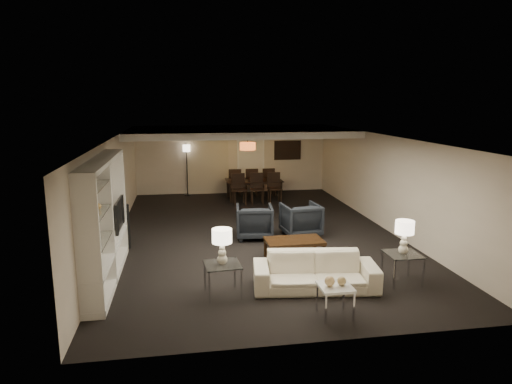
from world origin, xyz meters
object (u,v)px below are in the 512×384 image
(side_table_left, at_px, (223,279))
(chair_fr, at_px, (267,181))
(armchair_right, at_px, (301,220))
(table_lamp_right, at_px, (404,237))
(side_table_right, at_px, (402,268))
(chair_fl, at_px, (235,182))
(chair_nr, at_px, (275,188))
(floor_lamp, at_px, (187,170))
(chair_nm, at_px, (257,189))
(armchair_left, at_px, (254,222))
(television, at_px, (114,214))
(coffee_table, at_px, (294,249))
(marble_table, at_px, (335,301))
(vase_amber, at_px, (97,205))
(floor_speaker, at_px, (127,226))
(chair_nl, at_px, (239,189))
(pendant_light, at_px, (248,146))
(sofa, at_px, (315,271))
(chair_fm, at_px, (251,182))
(vase_blue, at_px, (96,238))
(dining_table, at_px, (254,190))
(table_lamp_left, at_px, (222,247))

(side_table_left, height_order, chair_fr, chair_fr)
(armchair_right, distance_m, table_lamp_right, 3.51)
(side_table_right, xyz_separation_m, chair_fl, (-2.19, 8.43, 0.22))
(chair_nr, bearing_deg, floor_lamp, 149.10)
(armchair_right, height_order, chair_nm, chair_nm)
(armchair_left, distance_m, television, 3.50)
(chair_nm, bearing_deg, table_lamp_right, -73.58)
(coffee_table, xyz_separation_m, marble_table, (-0.00, -2.70, 0.04))
(vase_amber, height_order, floor_speaker, vase_amber)
(television, bearing_deg, vase_amber, 178.96)
(marble_table, xyz_separation_m, chair_nm, (0.11, 8.23, 0.25))
(chair_nl, bearing_deg, armchair_right, -77.50)
(pendant_light, bearing_deg, chair_fr, 54.56)
(sofa, relative_size, armchair_left, 2.45)
(armchair_right, distance_m, chair_nl, 3.98)
(armchair_left, distance_m, marble_table, 4.44)
(floor_speaker, bearing_deg, coffee_table, -40.25)
(marble_table, distance_m, television, 4.95)
(chair_nm, distance_m, floor_lamp, 2.88)
(armchair_left, bearing_deg, coffee_table, 115.65)
(coffee_table, height_order, side_table_right, side_table_right)
(side_table_left, distance_m, chair_fm, 8.63)
(sofa, xyz_separation_m, coffee_table, (0.00, 1.60, -0.11))
(sofa, relative_size, side_table_left, 3.64)
(vase_blue, bearing_deg, chair_nr, 57.35)
(dining_table, distance_m, chair_nm, 0.67)
(vase_amber, distance_m, chair_nr, 8.23)
(armchair_left, relative_size, marble_table, 1.79)
(floor_speaker, xyz_separation_m, chair_nl, (3.16, 4.17, -0.02))
(chair_nl, xyz_separation_m, chair_nr, (1.20, 0.00, 0.00))
(vase_amber, bearing_deg, chair_nm, 60.00)
(table_lamp_left, bearing_deg, marble_table, -32.91)
(coffee_table, height_order, chair_fl, chair_fl)
(armchair_left, distance_m, chair_nr, 4.05)
(table_lamp_right, xyz_separation_m, dining_table, (-1.59, 7.78, -0.56))
(armchair_right, distance_m, marble_table, 4.44)
(vase_amber, xyz_separation_m, dining_table, (3.92, 7.44, -1.30))
(table_lamp_left, xyz_separation_m, marble_table, (1.70, -1.10, -0.64))
(side_table_right, relative_size, floor_lamp, 0.34)
(pendant_light, relative_size, floor_lamp, 0.28)
(armchair_left, bearing_deg, dining_table, -92.77)
(television, bearing_deg, dining_table, -33.87)
(pendant_light, xyz_separation_m, floor_speaker, (-3.46, -4.20, -1.39))
(table_lamp_left, bearing_deg, vase_amber, 170.74)
(chair_nr, relative_size, chair_fm, 1.00)
(armchair_right, height_order, table_lamp_right, table_lamp_right)
(sofa, height_order, chair_fr, chair_fr)
(sofa, distance_m, television, 4.33)
(television, distance_m, chair_fm, 7.55)
(side_table_right, relative_size, chair_fr, 0.61)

